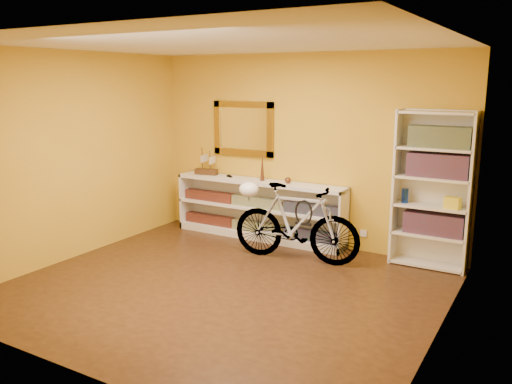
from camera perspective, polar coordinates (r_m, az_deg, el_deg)
The scene contains 24 objects.
floor at distance 5.90m, azimuth -3.48°, elevation -10.35°, with size 4.50×4.00×0.01m, color black.
ceiling at distance 5.47m, azimuth -3.83°, elevation 15.83°, with size 4.50×4.00×0.01m, color silver.
back_wall at distance 7.27m, azimuth 5.19°, elevation 4.56°, with size 4.50×0.01×2.60m, color gold.
left_wall at distance 7.03m, azimuth -19.13°, elevation 3.69°, with size 0.01×4.00×2.60m, color gold.
right_wall at distance 4.69m, azimuth 19.89°, elevation -0.25°, with size 0.01×4.00×2.60m, color gold.
gilt_mirror at distance 7.66m, azimuth -1.39°, elevation 6.86°, with size 0.98×0.06×0.78m, color olive.
wall_socket at distance 7.14m, azimuth 11.53°, elevation -4.40°, with size 0.09×0.01×0.09m, color silver.
console_unit at distance 7.54m, azimuth 0.31°, elevation -1.90°, with size 2.60×0.35×0.85m, color silver, non-canonical shape.
cd_row_lower at distance 7.59m, azimuth 0.23°, elevation -3.80°, with size 2.50×0.13×0.14m, color black.
cd_row_upper at distance 7.50m, azimuth 0.23°, elevation -1.11°, with size 2.50×0.13×0.14m, color navy.
model_ship at distance 7.90m, azimuth -5.42°, elevation 3.34°, with size 0.34×0.13×0.41m, color #38210F, non-canonical shape.
toy_car at distance 7.70m, azimuth -2.89°, elevation 1.63°, with size 0.00×0.00×0.00m, color black.
bronze_ornament at distance 7.39m, azimuth 0.69°, elevation 2.65°, with size 0.06×0.06×0.37m, color #4F2D1B.
decorative_orb at distance 7.23m, azimuth 3.47°, elevation 1.27°, with size 0.09×0.09×0.09m, color #4F2D1B.
bookcase at distance 6.62m, azimuth 18.50°, elevation 0.17°, with size 0.90×0.30×1.90m, color silver, non-canonical shape.
book_row_a at distance 6.71m, azimuth 18.69°, elevation -3.26°, with size 0.70×0.22×0.26m, color maroon.
book_row_b at distance 6.56m, azimuth 19.10°, elevation 2.73°, with size 0.70×0.22×0.28m, color maroon.
book_row_c at distance 6.52m, azimuth 19.30°, elevation 5.64°, with size 0.70×0.22×0.25m, color navy.
travel_mug at distance 6.69m, azimuth 15.81°, elevation -0.38°, with size 0.08×0.08×0.18m, color navy.
red_tin at distance 6.60m, azimuth 17.20°, elevation 5.55°, with size 0.14×0.14×0.18m, color maroon.
yellow_bag at distance 6.57m, azimuth 20.49°, elevation -1.11°, with size 0.18×0.12×0.14m, color yellow.
bicycle at distance 6.61m, azimuth 4.33°, elevation -3.34°, with size 1.67×0.43×0.98m, color silver.
helmet at distance 6.74m, azimuth -0.78°, elevation 0.28°, with size 0.26×0.24×0.19m, color white.
u_lock at distance 6.54m, azimuth 5.16°, elevation -2.18°, with size 0.24×0.24×0.03m, color black.
Camera 1 is at (3.04, -4.53, 2.24)m, focal length 37.01 mm.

